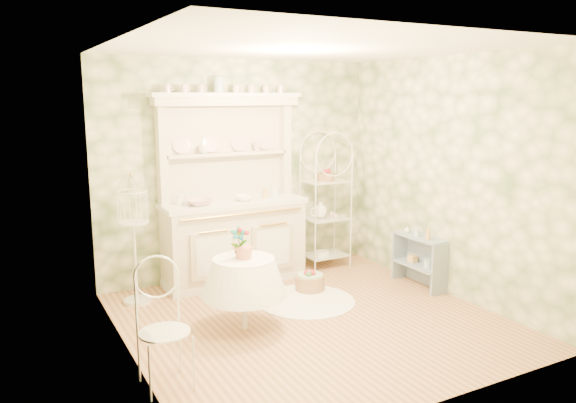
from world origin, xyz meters
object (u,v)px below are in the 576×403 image
side_shelf (419,262)px  floor_basket (310,282)px  kitchen_dresser (233,190)px  bakers_rack (326,202)px  round_table (244,290)px  cafe_chair (165,338)px  birdcage_stand (135,242)px

side_shelf → floor_basket: (-1.24, 0.47, -0.19)m
kitchen_dresser → bakers_rack: kitchen_dresser is taller
round_table → floor_basket: bearing=29.6°
kitchen_dresser → bakers_rack: size_ratio=1.31×
cafe_chair → floor_basket: 2.54m
kitchen_dresser → bakers_rack: 1.35m
kitchen_dresser → bakers_rack: bearing=0.3°
bakers_rack → side_shelf: size_ratio=2.59×
bakers_rack → floor_basket: 1.28m
side_shelf → birdcage_stand: birdcage_stand is taller
side_shelf → bakers_rack: bearing=116.7°
side_shelf → cafe_chair: 3.48m
side_shelf → kitchen_dresser: bearing=149.1°
kitchen_dresser → round_table: kitchen_dresser is taller
cafe_chair → birdcage_stand: bearing=95.5°
side_shelf → floor_basket: 1.34m
round_table → birdcage_stand: size_ratio=0.56×
floor_basket → birdcage_stand: bearing=163.1°
kitchen_dresser → round_table: size_ratio=2.93×
kitchen_dresser → round_table: (-0.48, -1.39, -0.75)m
bakers_rack → birdcage_stand: bakers_rack is taller
round_table → floor_basket: round_table is taller
kitchen_dresser → birdcage_stand: size_ratio=1.65×
birdcage_stand → floor_basket: (1.88, -0.57, -0.59)m
bakers_rack → floor_basket: (-0.68, -0.76, -0.77)m
birdcage_stand → floor_basket: 2.05m
side_shelf → birdcage_stand: bearing=163.7°
birdcage_stand → kitchen_dresser: bearing=8.2°
round_table → floor_basket: 1.32m
floor_basket → round_table: bearing=-150.4°
kitchen_dresser → floor_basket: kitchen_dresser is taller
bakers_rack → birdcage_stand: bearing=-176.5°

